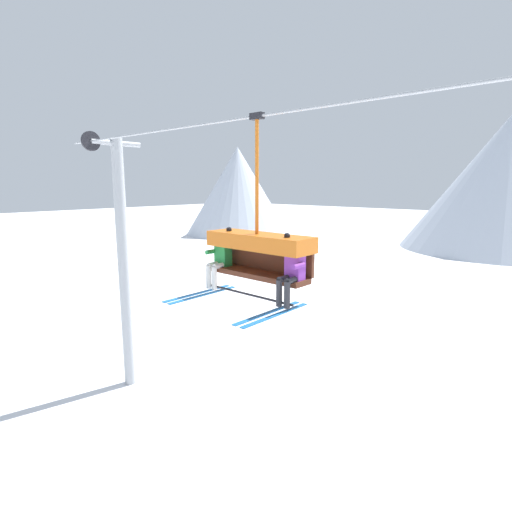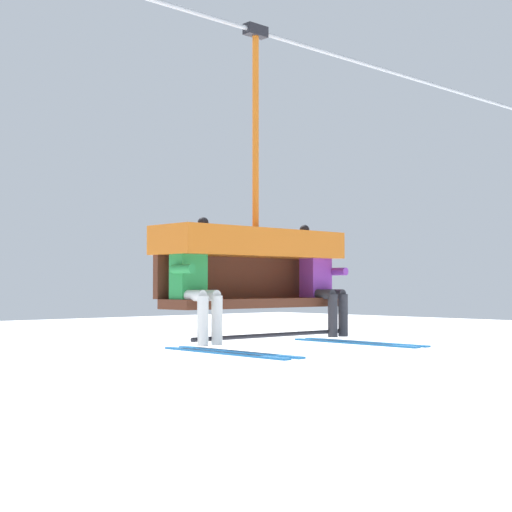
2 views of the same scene
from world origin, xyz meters
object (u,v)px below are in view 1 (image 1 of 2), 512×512
Objects in this scene: lift_tower_near at (123,260)px; chairlift_chair at (259,247)px; skier_purple at (291,271)px; skier_green at (219,258)px.

chairlift_chair is (6.45, -0.71, 1.18)m from lift_tower_near.
skier_purple is at bearing -7.12° from lift_tower_near.
skier_green is 1.86m from skier_purple.
skier_green and skier_purple have the same top height.
skier_purple is at bearing -12.92° from chairlift_chair.
skier_green is (-0.93, -0.21, -0.29)m from chairlift_chair.
lift_tower_near is 2.40× the size of chairlift_chair.
lift_tower_near is 6.60m from chairlift_chair.
skier_green is at bearing -9.49° from lift_tower_near.
chairlift_chair reaches higher than skier_purple.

